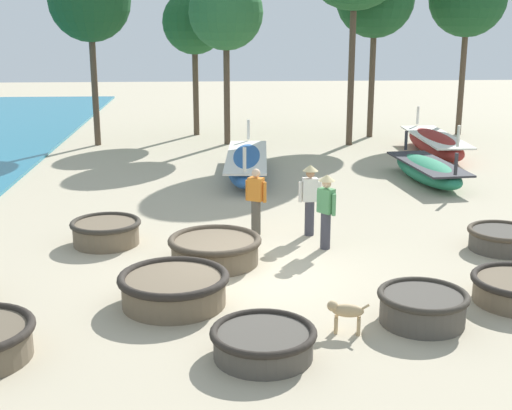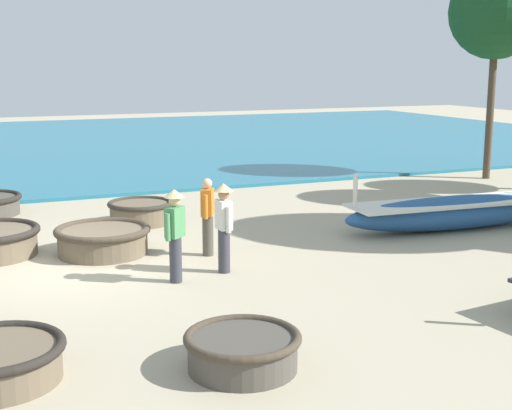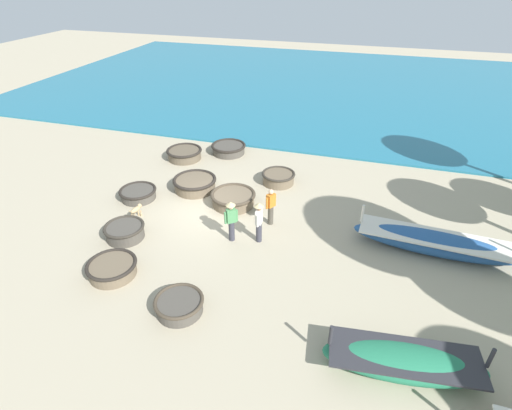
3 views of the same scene
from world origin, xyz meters
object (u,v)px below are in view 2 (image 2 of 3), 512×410
object	(u,v)px
fisherman_with_hat	(175,229)
coracle_far_right	(243,349)
long_boat_green_hull	(455,212)
fisherman_standing_left	(224,222)
coracle_front_left	(103,239)
coracle_front_right	(141,211)
fisherman_crouching	(208,215)
tree_left_mid	(497,12)

from	to	relation	value
fisherman_with_hat	coracle_far_right	bearing A→B (deg)	-4.23
long_boat_green_hull	fisherman_standing_left	xyz separation A→B (m)	(1.20, -6.20, 0.55)
coracle_front_left	long_boat_green_hull	bearing A→B (deg)	82.94
coracle_front_right	fisherman_standing_left	size ratio (longest dim) A/B	0.94
coracle_far_right	long_boat_green_hull	world-z (taller)	long_boat_green_hull
coracle_front_right	fisherman_with_hat	bearing A→B (deg)	-6.83
long_boat_green_hull	fisherman_crouching	size ratio (longest dim) A/B	3.66
long_boat_green_hull	coracle_front_left	bearing A→B (deg)	-97.06
fisherman_standing_left	fisherman_crouching	world-z (taller)	fisherman_standing_left
coracle_far_right	long_boat_green_hull	size ratio (longest dim) A/B	0.26
fisherman_crouching	coracle_front_right	bearing A→B (deg)	-171.08
fisherman_standing_left	fisherman_with_hat	bearing A→B (deg)	-77.15
long_boat_green_hull	fisherman_crouching	world-z (taller)	fisherman_crouching
fisherman_with_hat	coracle_front_right	bearing A→B (deg)	173.17
coracle_front_left	fisherman_standing_left	size ratio (longest dim) A/B	1.16
fisherman_standing_left	tree_left_mid	size ratio (longest dim) A/B	0.24
coracle_far_right	tree_left_mid	distance (m)	17.83
tree_left_mid	long_boat_green_hull	bearing A→B (deg)	-45.80
fisherman_with_hat	long_boat_green_hull	bearing A→B (deg)	101.21
long_boat_green_hull	fisherman_standing_left	distance (m)	6.34
coracle_far_right	fisherman_crouching	bearing A→B (deg)	165.25
coracle_front_right	fisherman_crouching	size ratio (longest dim) A/B	1.00
long_boat_green_hull	tree_left_mid	world-z (taller)	tree_left_mid
coracle_front_right	fisherman_standing_left	xyz separation A→B (m)	(4.62, 0.41, 0.66)
coracle_front_right	fisherman_crouching	world-z (taller)	fisherman_crouching
coracle_front_left	fisherman_crouching	size ratio (longest dim) A/B	1.23
coracle_front_left	fisherman_with_hat	bearing A→B (deg)	18.48
coracle_front_right	long_boat_green_hull	bearing A→B (deg)	62.62
coracle_front_right	fisherman_crouching	bearing A→B (deg)	8.92
tree_left_mid	fisherman_crouching	bearing A→B (deg)	-64.91
coracle_front_left	fisherman_with_hat	world-z (taller)	fisherman_with_hat
fisherman_with_hat	tree_left_mid	distance (m)	15.34
coracle_far_right	coracle_front_left	bearing A→B (deg)	-175.22
coracle_front_left	fisherman_with_hat	xyz separation A→B (m)	(2.42, 0.81, 0.65)
coracle_far_right	tree_left_mid	world-z (taller)	tree_left_mid
long_boat_green_hull	fisherman_with_hat	size ratio (longest dim) A/B	3.44
long_boat_green_hull	fisherman_standing_left	world-z (taller)	fisherman_standing_left
coracle_front_right	tree_left_mid	size ratio (longest dim) A/B	0.23
coracle_front_right	fisherman_standing_left	distance (m)	4.69
fisherman_crouching	fisherman_with_hat	world-z (taller)	fisherman_with_hat
coracle_front_right	tree_left_mid	bearing A→B (deg)	99.84
coracle_front_right	coracle_front_left	bearing A→B (deg)	-29.72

